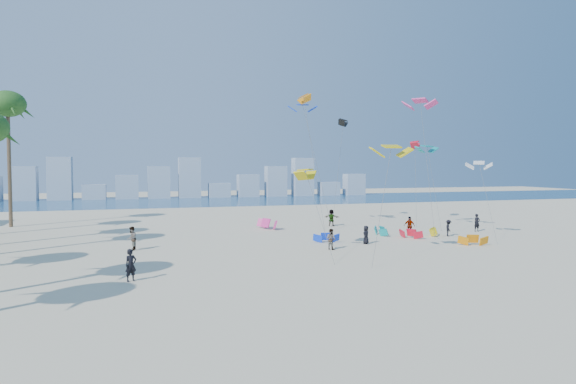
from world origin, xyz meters
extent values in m
plane|color=beige|center=(0.00, 0.00, 0.00)|extent=(220.00, 220.00, 0.00)
plane|color=navy|center=(0.00, 72.00, 0.01)|extent=(220.00, 220.00, 0.00)
imported|color=black|center=(-9.57, 5.83, 0.95)|extent=(0.82, 0.72, 1.89)
imported|color=gray|center=(5.68, 12.95, 0.83)|extent=(0.95, 1.02, 1.67)
imported|color=black|center=(9.62, 14.75, 0.78)|extent=(0.86, 0.91, 1.57)
imported|color=gray|center=(15.88, 18.33, 0.92)|extent=(1.06, 1.09, 1.83)
imported|color=black|center=(19.18, 16.80, 0.78)|extent=(0.94, 1.16, 1.57)
imported|color=gray|center=(11.51, 27.56, 0.93)|extent=(1.71, 1.47, 1.86)
imported|color=black|center=(24.02, 18.99, 0.90)|extent=(0.66, 0.43, 1.80)
imported|color=gray|center=(-9.62, 17.05, 0.95)|extent=(0.88, 1.04, 1.89)
cylinder|color=#595959|center=(3.46, 9.71, 3.20)|extent=(0.35, 5.38, 6.41)
cylinder|color=#595959|center=(16.57, 16.40, 6.41)|extent=(0.15, 2.68, 12.83)
cylinder|color=#595959|center=(20.87, 21.96, 4.41)|extent=(0.08, 3.06, 8.82)
cylinder|color=#595959|center=(8.26, 24.26, 6.96)|extent=(1.54, 2.53, 13.92)
cylinder|color=#595959|center=(13.10, 29.56, 6.03)|extent=(2.29, 2.25, 12.07)
cylinder|color=#595959|center=(20.54, 12.98, 3.49)|extent=(0.83, 3.73, 6.99)
cylinder|color=#595959|center=(9.19, 25.88, 6.61)|extent=(2.52, 2.49, 13.22)
cylinder|color=#595959|center=(21.10, 26.02, 4.76)|extent=(2.49, 4.78, 9.53)
cylinder|color=#595959|center=(6.92, 6.62, 4.04)|extent=(2.72, 2.54, 8.10)
cylinder|color=brown|center=(-22.45, 37.00, 6.71)|extent=(0.40, 0.40, 13.41)
ellipsoid|color=#29571E|center=(-22.45, 37.00, 13.41)|extent=(3.80, 3.80, 2.85)
cube|color=#9EADBF|center=(-29.60, 82.00, 3.30)|extent=(4.40, 3.00, 6.60)
cube|color=#9EADBF|center=(-23.40, 82.00, 4.20)|extent=(4.40, 3.00, 8.40)
cube|color=#9EADBF|center=(-17.20, 82.00, 1.50)|extent=(4.40, 3.00, 3.00)
cube|color=#9EADBF|center=(-11.00, 82.00, 2.40)|extent=(4.40, 3.00, 4.80)
cube|color=#9EADBF|center=(-4.80, 82.00, 3.30)|extent=(4.40, 3.00, 6.60)
cube|color=#9EADBF|center=(1.40, 82.00, 4.20)|extent=(4.40, 3.00, 8.40)
cube|color=#9EADBF|center=(7.60, 82.00, 1.50)|extent=(4.40, 3.00, 3.00)
cube|color=#9EADBF|center=(13.80, 82.00, 2.40)|extent=(4.40, 3.00, 4.80)
cube|color=#9EADBF|center=(20.00, 82.00, 3.30)|extent=(4.40, 3.00, 6.60)
cube|color=#9EADBF|center=(26.20, 82.00, 4.20)|extent=(4.40, 3.00, 8.40)
cube|color=#9EADBF|center=(32.40, 82.00, 1.50)|extent=(4.40, 3.00, 3.00)
cube|color=#9EADBF|center=(38.60, 82.00, 2.40)|extent=(4.40, 3.00, 4.80)
camera|label=1|loc=(-9.19, -24.65, 6.72)|focal=31.60mm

